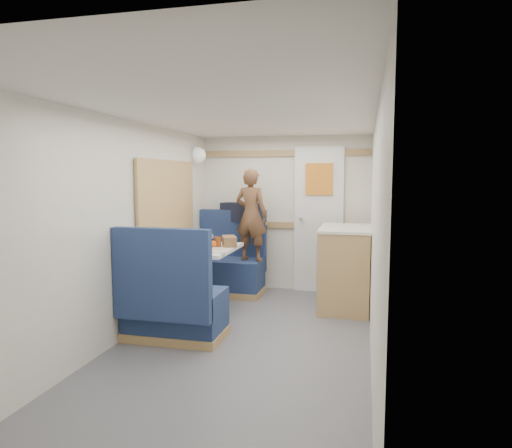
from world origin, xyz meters
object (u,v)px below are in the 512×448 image
(galley_counter, at_px, (345,267))
(wine_glass, at_px, (189,238))
(cheese_block, at_px, (189,249))
(duffel_bag, at_px, (241,212))
(dinette_table, at_px, (205,261))
(bench_near, at_px, (173,308))
(orange_fruit, at_px, (213,244))
(person, at_px, (251,215))
(dome_light, at_px, (198,155))
(salt_grinder, at_px, (201,244))
(tumbler_right, at_px, (207,243))
(tumbler_left, at_px, (186,246))
(pepper_grinder, at_px, (212,243))
(tumbler_mid, at_px, (211,238))
(bench_far, at_px, (228,270))
(beer_glass, at_px, (218,242))
(bread_loaf, at_px, (229,241))
(tray, at_px, (214,251))

(galley_counter, xyz_separation_m, wine_glass, (-1.57, -0.74, 0.38))
(cheese_block, bearing_deg, duffel_bag, 84.85)
(duffel_bag, relative_size, wine_glass, 3.00)
(dinette_table, distance_m, bench_near, 0.90)
(bench_near, xyz_separation_m, orange_fruit, (0.12, 0.80, 0.47))
(person, xyz_separation_m, cheese_block, (-0.36, -1.14, -0.26))
(bench_near, height_order, duffel_bag, duffel_bag)
(dome_light, height_order, duffel_bag, dome_light)
(dome_light, height_order, cheese_block, dome_light)
(dome_light, distance_m, orange_fruit, 1.43)
(salt_grinder, bearing_deg, tumbler_right, -11.30)
(tumbler_left, bearing_deg, orange_fruit, 40.79)
(galley_counter, relative_size, duffel_bag, 1.83)
(orange_fruit, relative_size, pepper_grinder, 0.72)
(bench_near, height_order, salt_grinder, bench_near)
(bench_near, relative_size, tumbler_mid, 10.12)
(orange_fruit, bearing_deg, bench_far, 97.19)
(cheese_block, relative_size, salt_grinder, 1.10)
(bench_far, relative_size, tumbler_right, 9.14)
(beer_glass, bearing_deg, bench_far, 98.60)
(person, distance_m, duffel_bag, 0.40)
(wine_glass, xyz_separation_m, tumbler_left, (-0.01, -0.07, -0.07))
(salt_grinder, bearing_deg, person, 67.11)
(galley_counter, bearing_deg, cheese_block, -148.92)
(tumbler_right, bearing_deg, dome_light, 115.81)
(pepper_grinder, height_order, salt_grinder, pepper_grinder)
(tumbler_left, bearing_deg, dome_light, 104.07)
(duffel_bag, distance_m, cheese_block, 1.51)
(tumbler_right, bearing_deg, orange_fruit, -9.83)
(dinette_table, height_order, salt_grinder, salt_grinder)
(dinette_table, bearing_deg, cheese_block, -95.98)
(wine_glass, distance_m, pepper_grinder, 0.30)
(cheese_block, distance_m, tumbler_mid, 0.72)
(duffel_bag, height_order, tumbler_mid, duffel_bag)
(person, xyz_separation_m, salt_grinder, (-0.35, -0.82, -0.25))
(dinette_table, relative_size, bread_loaf, 3.56)
(wine_glass, bearing_deg, beer_glass, 52.32)
(orange_fruit, bearing_deg, bread_loaf, 65.25)
(duffel_bag, bearing_deg, wine_glass, -79.93)
(bench_far, distance_m, dome_light, 1.50)
(person, distance_m, tumbler_right, 0.91)
(person, bearing_deg, bench_near, 90.80)
(bench_far, height_order, duffel_bag, duffel_bag)
(salt_grinder, relative_size, bread_loaf, 0.36)
(duffel_bag, bearing_deg, tumbler_mid, -82.82)
(salt_grinder, bearing_deg, bread_loaf, 39.11)
(person, relative_size, tray, 3.67)
(pepper_grinder, bearing_deg, beer_glass, 43.94)
(duffel_bag, height_order, pepper_grinder, duffel_bag)
(dome_light, height_order, wine_glass, dome_light)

